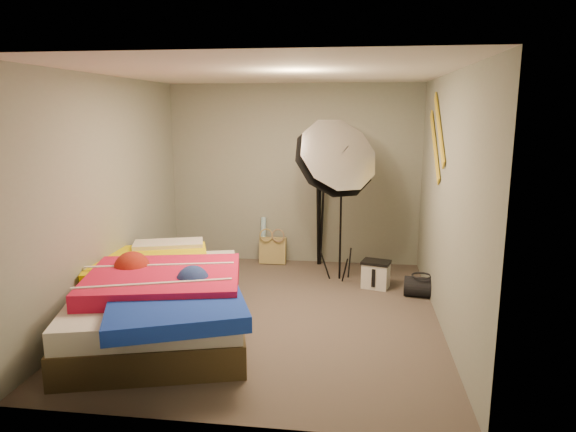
% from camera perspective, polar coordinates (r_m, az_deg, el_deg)
% --- Properties ---
extents(floor, '(4.00, 4.00, 0.00)m').
position_cam_1_polar(floor, '(5.61, -1.85, -10.78)').
color(floor, brown).
rests_on(floor, ground).
extents(ceiling, '(4.00, 4.00, 0.00)m').
position_cam_1_polar(ceiling, '(5.19, -2.03, 15.64)').
color(ceiling, silver).
rests_on(ceiling, wall_back).
extents(wall_back, '(3.50, 0.00, 3.50)m').
position_cam_1_polar(wall_back, '(7.22, 0.67, 4.60)').
color(wall_back, gray).
rests_on(wall_back, floor).
extents(wall_front, '(3.50, 0.00, 3.50)m').
position_cam_1_polar(wall_front, '(3.35, -7.55, -3.90)').
color(wall_front, gray).
rests_on(wall_front, floor).
extents(wall_left, '(0.00, 4.00, 4.00)m').
position_cam_1_polar(wall_left, '(5.80, -19.26, 2.19)').
color(wall_left, gray).
rests_on(wall_left, floor).
extents(wall_right, '(0.00, 4.00, 4.00)m').
position_cam_1_polar(wall_right, '(5.26, 17.22, 1.41)').
color(wall_right, gray).
rests_on(wall_right, floor).
extents(tote_bag, '(0.38, 0.17, 0.39)m').
position_cam_1_polar(tote_bag, '(7.30, -1.70, -3.84)').
color(tote_bag, tan).
rests_on(tote_bag, floor).
extents(wrapping_roll, '(0.08, 0.19, 0.65)m').
position_cam_1_polar(wrapping_roll, '(7.35, -2.77, -2.65)').
color(wrapping_roll, '#4CA6C8').
rests_on(wrapping_roll, floor).
extents(camera_case, '(0.36, 0.30, 0.31)m').
position_cam_1_polar(camera_case, '(6.42, 9.72, -6.51)').
color(camera_case, silver).
rests_on(camera_case, floor).
extents(duffel_bag, '(0.41, 0.29, 0.23)m').
position_cam_1_polar(duffel_bag, '(6.24, 14.56, -7.64)').
color(duffel_bag, black).
rests_on(duffel_bag, floor).
extents(wall_stripe_upper, '(0.02, 0.91, 0.78)m').
position_cam_1_polar(wall_stripe_upper, '(5.78, 16.46, 9.32)').
color(wall_stripe_upper, gold).
rests_on(wall_stripe_upper, wall_right).
extents(wall_stripe_lower, '(0.02, 0.91, 0.78)m').
position_cam_1_polar(wall_stripe_lower, '(6.04, 15.99, 7.52)').
color(wall_stripe_lower, gold).
rests_on(wall_stripe_lower, wall_right).
extents(bed, '(2.16, 2.64, 0.66)m').
position_cam_1_polar(bed, '(5.26, -13.88, -8.84)').
color(bed, '#483920').
rests_on(bed, floor).
extents(photo_umbrella, '(1.03, 1.16, 2.16)m').
position_cam_1_polar(photo_umbrella, '(6.22, 5.11, 6.15)').
color(photo_umbrella, black).
rests_on(photo_umbrella, floor).
extents(camera_tripod, '(0.08, 0.08, 1.28)m').
position_cam_1_polar(camera_tripod, '(7.14, 3.53, 0.29)').
color(camera_tripod, black).
rests_on(camera_tripod, floor).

